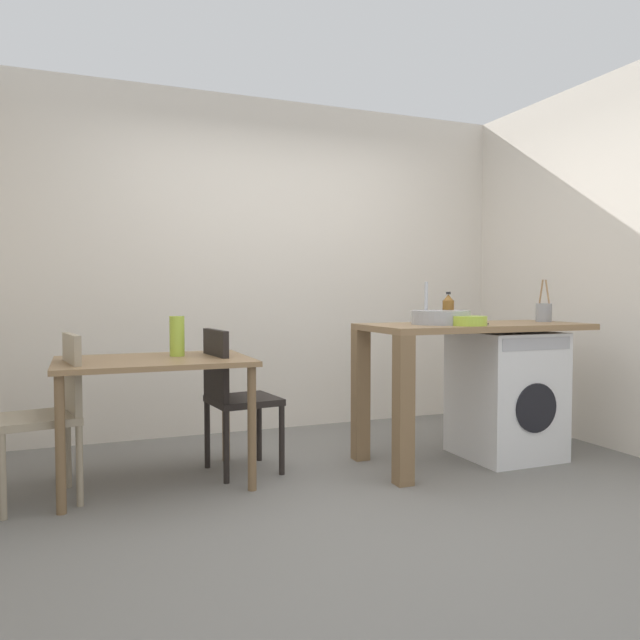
{
  "coord_description": "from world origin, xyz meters",
  "views": [
    {
      "loc": [
        -1.44,
        -3.06,
        1.12
      ],
      "look_at": [
        -0.04,
        0.45,
        0.96
      ],
      "focal_mm": 33.88,
      "sensor_mm": 36.0,
      "label": 1
    }
  ],
  "objects_px": {
    "bottle_tall_green": "(448,309)",
    "utensil_crock": "(544,312)",
    "mixing_bowl": "(469,320)",
    "dining_table": "(154,375)",
    "chair_person_seat": "(52,407)",
    "chair_opposite": "(232,392)",
    "washing_machine": "(506,394)",
    "vase": "(177,336)"
  },
  "relations": [
    {
      "from": "chair_opposite",
      "to": "vase",
      "type": "relative_size",
      "value": 3.69
    },
    {
      "from": "chair_opposite",
      "to": "bottle_tall_green",
      "type": "height_order",
      "value": "bottle_tall_green"
    },
    {
      "from": "dining_table",
      "to": "utensil_crock",
      "type": "distance_m",
      "value": 2.71
    },
    {
      "from": "dining_table",
      "to": "utensil_crock",
      "type": "relative_size",
      "value": 3.67
    },
    {
      "from": "mixing_bowl",
      "to": "chair_person_seat",
      "type": "bearing_deg",
      "value": 171.02
    },
    {
      "from": "chair_opposite",
      "to": "washing_machine",
      "type": "relative_size",
      "value": 1.05
    },
    {
      "from": "chair_person_seat",
      "to": "dining_table",
      "type": "bearing_deg",
      "value": -91.05
    },
    {
      "from": "chair_opposite",
      "to": "mixing_bowl",
      "type": "distance_m",
      "value": 1.55
    },
    {
      "from": "chair_opposite",
      "to": "chair_person_seat",
      "type": "bearing_deg",
      "value": -89.67
    },
    {
      "from": "chair_person_seat",
      "to": "vase",
      "type": "xyz_separation_m",
      "value": [
        0.7,
        0.19,
        0.35
      ]
    },
    {
      "from": "chair_opposite",
      "to": "washing_machine",
      "type": "height_order",
      "value": "chair_opposite"
    },
    {
      "from": "mixing_bowl",
      "to": "utensil_crock",
      "type": "xyz_separation_m",
      "value": [
        0.81,
        0.25,
        0.04
      ]
    },
    {
      "from": "chair_person_seat",
      "to": "mixing_bowl",
      "type": "height_order",
      "value": "mixing_bowl"
    },
    {
      "from": "washing_machine",
      "to": "utensil_crock",
      "type": "distance_m",
      "value": 0.67
    },
    {
      "from": "bottle_tall_green",
      "to": "mixing_bowl",
      "type": "relative_size",
      "value": 0.97
    },
    {
      "from": "mixing_bowl",
      "to": "vase",
      "type": "relative_size",
      "value": 0.9
    },
    {
      "from": "dining_table",
      "to": "bottle_tall_green",
      "type": "relative_size",
      "value": 5.17
    },
    {
      "from": "dining_table",
      "to": "chair_opposite",
      "type": "bearing_deg",
      "value": 4.94
    },
    {
      "from": "dining_table",
      "to": "chair_opposite",
      "type": "relative_size",
      "value": 1.22
    },
    {
      "from": "mixing_bowl",
      "to": "dining_table",
      "type": "bearing_deg",
      "value": 165.91
    },
    {
      "from": "washing_machine",
      "to": "mixing_bowl",
      "type": "height_order",
      "value": "mixing_bowl"
    },
    {
      "from": "chair_person_seat",
      "to": "vase",
      "type": "bearing_deg",
      "value": -85.06
    },
    {
      "from": "washing_machine",
      "to": "mixing_bowl",
      "type": "distance_m",
      "value": 0.72
    },
    {
      "from": "dining_table",
      "to": "vase",
      "type": "relative_size",
      "value": 4.51
    },
    {
      "from": "chair_person_seat",
      "to": "washing_machine",
      "type": "height_order",
      "value": "chair_person_seat"
    },
    {
      "from": "chair_person_seat",
      "to": "mixing_bowl",
      "type": "relative_size",
      "value": 4.09
    },
    {
      "from": "dining_table",
      "to": "vase",
      "type": "bearing_deg",
      "value": 33.69
    },
    {
      "from": "chair_opposite",
      "to": "vase",
      "type": "distance_m",
      "value": 0.48
    },
    {
      "from": "utensil_crock",
      "to": "vase",
      "type": "distance_m",
      "value": 2.55
    },
    {
      "from": "mixing_bowl",
      "to": "vase",
      "type": "height_order",
      "value": "vase"
    },
    {
      "from": "bottle_tall_green",
      "to": "utensil_crock",
      "type": "distance_m",
      "value": 0.74
    },
    {
      "from": "washing_machine",
      "to": "chair_person_seat",
      "type": "bearing_deg",
      "value": 176.33
    },
    {
      "from": "washing_machine",
      "to": "mixing_bowl",
      "type": "xyz_separation_m",
      "value": [
        -0.45,
        -0.2,
        0.52
      ]
    },
    {
      "from": "chair_person_seat",
      "to": "bottle_tall_green",
      "type": "distance_m",
      "value": 2.55
    },
    {
      "from": "dining_table",
      "to": "vase",
      "type": "height_order",
      "value": "vase"
    },
    {
      "from": "bottle_tall_green",
      "to": "mixing_bowl",
      "type": "bearing_deg",
      "value": -103.12
    },
    {
      "from": "chair_person_seat",
      "to": "utensil_crock",
      "type": "distance_m",
      "value": 3.27
    },
    {
      "from": "mixing_bowl",
      "to": "utensil_crock",
      "type": "relative_size",
      "value": 0.73
    },
    {
      "from": "bottle_tall_green",
      "to": "utensil_crock",
      "type": "bearing_deg",
      "value": -8.26
    },
    {
      "from": "washing_machine",
      "to": "dining_table",
      "type": "bearing_deg",
      "value": 173.33
    },
    {
      "from": "washing_machine",
      "to": "bottle_tall_green",
      "type": "xyz_separation_m",
      "value": [
        -0.36,
        0.16,
        0.59
      ]
    },
    {
      "from": "dining_table",
      "to": "washing_machine",
      "type": "distance_m",
      "value": 2.34
    }
  ]
}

